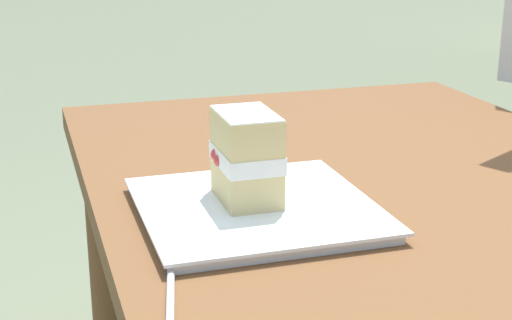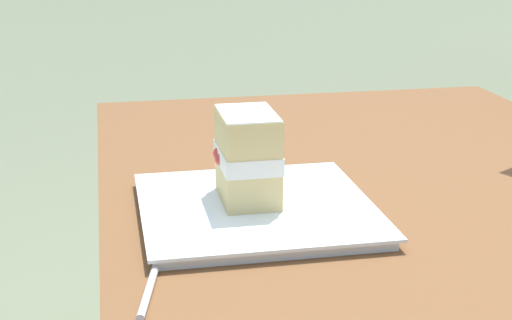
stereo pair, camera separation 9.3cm
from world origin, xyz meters
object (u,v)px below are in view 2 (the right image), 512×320
at_px(cake_slice, 247,157).
at_px(dessert_fork, 155,271).
at_px(patio_table, 392,265).
at_px(dessert_plate, 256,209).

relative_size(cake_slice, dessert_fork, 0.65).
distance_m(patio_table, dessert_fork, 0.43).
height_order(patio_table, dessert_plate, dessert_plate).
distance_m(patio_table, dessert_plate, 0.26).
bearing_deg(dessert_plate, patio_table, 109.89).
xyz_separation_m(patio_table, cake_slice, (0.06, -0.22, 0.19)).
height_order(patio_table, dessert_fork, dessert_fork).
xyz_separation_m(dessert_plate, dessert_fork, (0.14, -0.13, -0.00)).
relative_size(patio_table, cake_slice, 10.17).
bearing_deg(cake_slice, dessert_plate, 26.28).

